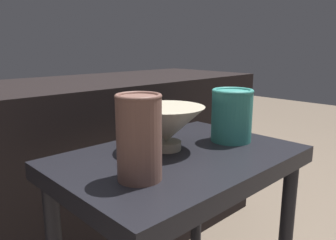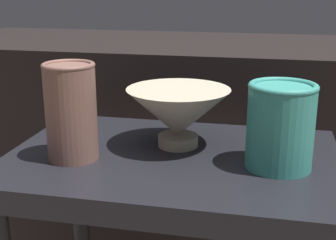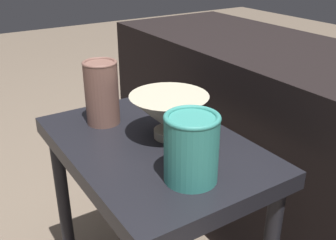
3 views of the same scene
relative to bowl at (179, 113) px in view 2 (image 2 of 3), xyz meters
name	(u,v)px [view 2 (image 2 of 3)]	position (x,y,z in m)	size (l,w,h in m)	color
table	(173,196)	(0.00, -0.04, -0.14)	(0.57, 0.39, 0.52)	black
couch_backdrop	(210,153)	(0.00, 0.50, -0.26)	(1.54, 0.50, 0.65)	black
bowl	(179,113)	(0.00, 0.00, 0.00)	(0.18, 0.18, 0.11)	#B2A88E
vase_textured_left	(71,111)	(-0.16, -0.10, 0.02)	(0.09, 0.09, 0.16)	brown
vase_colorful_right	(281,125)	(0.17, -0.06, 0.01)	(0.11, 0.11, 0.14)	teal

